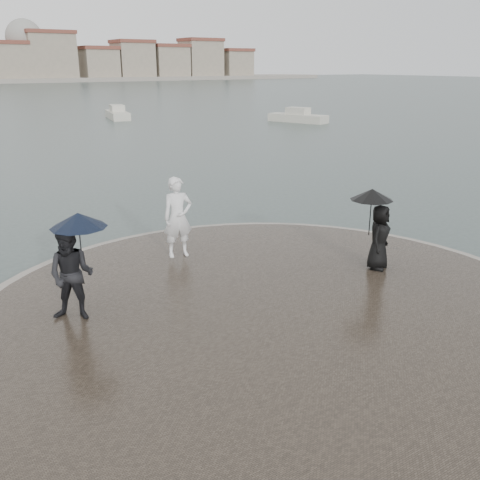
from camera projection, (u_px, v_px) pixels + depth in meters
ground at (414, 417)px, 7.98m from camera, size 400.00×400.00×0.00m
kerb_ring at (275, 318)px, 10.72m from camera, size 12.50×12.50×0.32m
quay_tip at (275, 317)px, 10.71m from camera, size 11.90×11.90×0.36m
statue at (178, 217)px, 13.30m from camera, size 0.81×0.60×2.03m
visitor_left at (73, 262)px, 9.96m from camera, size 1.33×1.16×2.04m
visitor_right at (377, 225)px, 12.43m from camera, size 1.19×0.99×1.95m
boats at (73, 124)px, 43.09m from camera, size 47.67×17.52×1.50m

